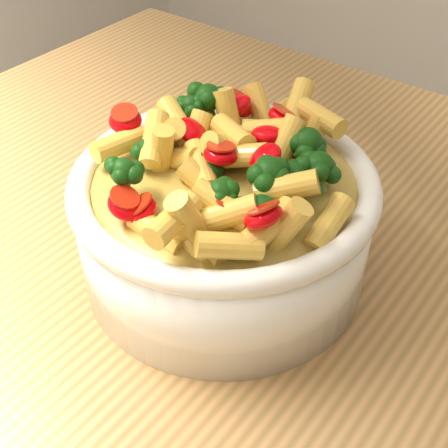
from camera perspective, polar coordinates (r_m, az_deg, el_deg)
The scene contains 3 objects.
table at distance 0.70m, azimuth 8.62°, elevation -9.37°, with size 1.20×0.80×0.90m.
serving_bowl at distance 0.57m, azimuth 0.00°, elevation 0.11°, with size 0.27×0.27×0.12m.
pasta_salad at distance 0.53m, azimuth 0.00°, elevation 6.23°, with size 0.22×0.22×0.05m.
Camera 1 is at (0.19, -0.43, 1.32)m, focal length 50.00 mm.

